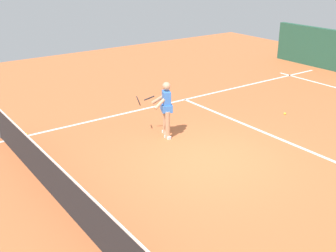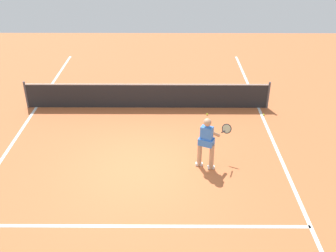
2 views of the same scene
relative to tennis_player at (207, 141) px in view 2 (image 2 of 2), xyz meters
name	(u,v)px [view 2 (image 2 of 2)]	position (x,y,z in m)	size (l,w,h in m)	color
ground_plane	(141,167)	(-1.85, -0.04, -0.85)	(27.16, 27.16, 0.00)	#C66638
service_line_marking	(134,226)	(-1.85, -2.42, -0.84)	(8.19, 0.10, 0.01)	white
sideline_right_marking	(285,167)	(2.24, -0.04, -0.84)	(0.10, 18.89, 0.01)	white
court_net	(147,96)	(-1.85, 3.76, -0.37)	(8.87, 0.08, 1.01)	#4C4C51
tennis_player	(207,141)	(0.00, 0.00, 0.00)	(1.03, 0.83, 1.55)	tan
tennis_ball_near	(264,115)	(2.30, 3.14, -0.81)	(0.07, 0.07, 0.07)	#D1E533
tennis_ball_far	(207,114)	(0.30, 3.16, -0.81)	(0.07, 0.07, 0.07)	#D1E533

